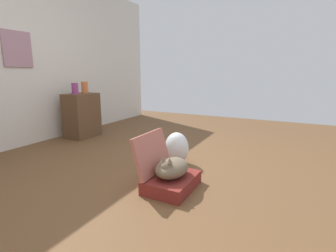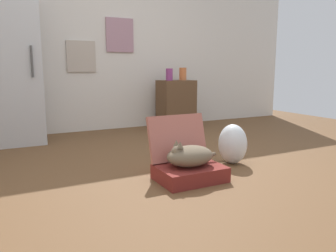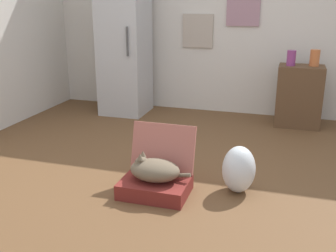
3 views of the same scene
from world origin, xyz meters
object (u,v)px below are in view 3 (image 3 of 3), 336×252
Objects in this scene: refrigerator at (125,46)px; vase_tall at (291,58)px; plastic_bag_white at (239,169)px; vase_short at (315,58)px; cat at (154,170)px; side_table at (299,96)px; suitcase_base at (155,187)px.

refrigerator is 10.07× the size of vase_tall.
vase_short reaches higher than plastic_bag_white.
plastic_bag_white is at bearing -99.31° from vase_tall.
refrigerator is (-1.13, 2.13, 0.67)m from cat.
refrigerator reaches higher than side_table.
vase_short is at bearing 10.82° from side_table.
plastic_bag_white is (0.62, 0.24, -0.02)m from cat.
cat is 2.43m from side_table.
suitcase_base is 2.98× the size of vase_tall.
side_table is 0.47m from vase_short.
suitcase_base is at bearing -113.22° from vase_tall.
refrigerator reaches higher than plastic_bag_white.
suitcase_base is 1.39× the size of plastic_bag_white.
vase_short is (0.26, 0.05, 0.01)m from vase_tall.
suitcase_base is 2.46m from vase_tall.
vase_short is at bearing 61.83° from suitcase_base.
refrigerator is at bearing -178.15° from vase_short.
plastic_bag_white is 2.67m from refrigerator.
refrigerator is 2.25m from side_table.
side_table is at bearing 1.31° from refrigerator.
vase_short is (2.32, 0.07, -0.07)m from refrigerator.
side_table is (1.05, 2.18, 0.30)m from suitcase_base.
suitcase_base is at bearing -3.34° from cat.
vase_short reaches higher than side_table.
refrigerator is 9.43× the size of vase_short.
side_table is (0.44, 1.94, 0.17)m from plastic_bag_white.
plastic_bag_white is 0.52× the size of side_table.
side_table reaches higher than cat.
vase_short is (1.18, 2.21, 0.75)m from suitcase_base.
vase_tall reaches higher than suitcase_base.
refrigerator reaches higher than suitcase_base.
plastic_bag_white is at bearing 21.36° from suitcase_base.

